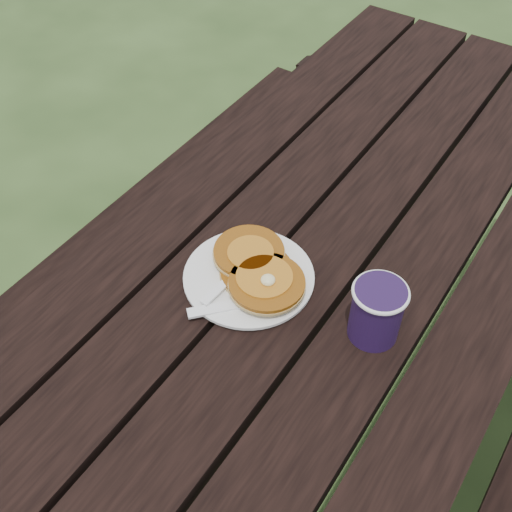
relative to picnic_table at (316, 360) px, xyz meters
The scene contains 7 objects.
ground 0.37m from the picnic_table, ahead, with size 60.00×60.00×0.00m, color #283D1A.
picnic_table is the anchor object (origin of this frame).
plate 0.42m from the picnic_table, 117.05° to the right, with size 0.22×0.22×0.01m, color white.
pancake_stack 0.44m from the picnic_table, 114.64° to the right, with size 0.20×0.17×0.04m.
knife 0.45m from the picnic_table, 104.12° to the right, with size 0.02×0.18×0.01m, color white.
fork 0.46m from the picnic_table, 116.51° to the right, with size 0.03×0.16×0.01m, color white, non-canonical shape.
coffee_cup 0.49m from the picnic_table, 41.48° to the right, with size 0.09×0.09×0.11m.
Camera 1 is at (0.34, -0.76, 1.61)m, focal length 45.00 mm.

